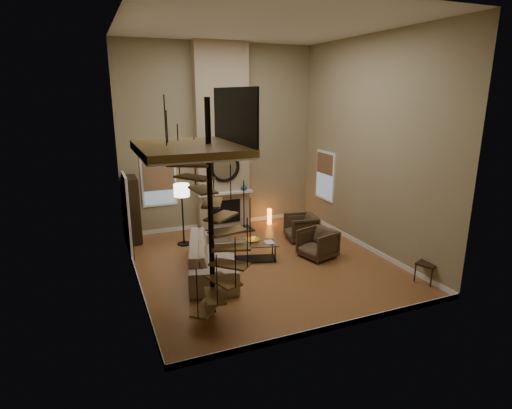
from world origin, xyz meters
name	(u,v)px	position (x,y,z in m)	size (l,w,h in m)	color
ground	(262,263)	(0.00, 0.00, -0.01)	(6.00, 6.50, 0.01)	#AD6D37
back_wall	(220,138)	(0.00, 3.25, 2.75)	(6.00, 0.02, 5.50)	#958660
front_wall	(343,179)	(0.00, -3.25, 2.75)	(6.00, 0.02, 5.50)	#958660
left_wall	(128,160)	(-3.00, 0.00, 2.75)	(0.02, 6.50, 5.50)	#958660
right_wall	(369,146)	(3.00, 0.00, 2.75)	(0.02, 6.50, 5.50)	#958660
ceiling	(263,24)	(0.00, 0.00, 5.50)	(6.00, 6.50, 0.01)	silver
baseboard_back	(222,223)	(0.00, 3.24, 0.06)	(6.00, 0.02, 0.12)	white
baseboard_front	(334,327)	(0.00, -3.24, 0.06)	(6.00, 0.02, 0.12)	white
baseboard_left	(138,281)	(-2.99, 0.00, 0.06)	(0.02, 6.50, 0.12)	white
baseboard_right	(362,244)	(2.99, 0.00, 0.06)	(0.02, 6.50, 0.12)	white
chimney_breast	(222,139)	(0.00, 3.06, 2.75)	(1.60, 0.38, 5.50)	tan
hearth	(229,231)	(0.00, 2.57, 0.02)	(1.50, 0.60, 0.04)	black
firebox	(226,212)	(0.00, 2.86, 0.55)	(0.95, 0.02, 0.72)	black
mantel	(226,193)	(0.00, 2.78, 1.15)	(1.70, 0.18, 0.06)	white
mirror_frame	(225,167)	(0.00, 2.84, 1.95)	(0.94, 0.94, 0.10)	black
mirror_disc	(225,167)	(0.00, 2.85, 1.95)	(0.80, 0.80, 0.01)	white
vase_left	(208,190)	(-0.55, 2.82, 1.30)	(0.24, 0.24, 0.25)	black
vase_right	(244,187)	(0.60, 2.82, 1.28)	(0.20, 0.20, 0.21)	#174C52
window_back	(159,180)	(-1.90, 3.22, 1.62)	(1.02, 0.06, 1.52)	white
window_right	(325,175)	(2.97, 2.00, 1.63)	(0.06, 1.02, 1.52)	white
entry_door	(128,216)	(-2.95, 1.80, 1.05)	(0.10, 1.05, 2.16)	white
loft	(195,144)	(-2.04, -1.80, 3.24)	(1.70, 2.20, 1.09)	brown
spiral_stair	(212,223)	(-1.78, -1.79, 1.78)	(1.47, 1.47, 4.06)	black
hutch	(132,209)	(-2.77, 2.77, 0.95)	(0.39, 0.82, 1.83)	black
sofa	(212,256)	(-1.29, -0.02, 0.40)	(2.70, 1.06, 0.79)	tan
armchair_near	(304,228)	(1.76, 1.09, 0.35)	(0.82, 0.84, 0.77)	#493521
armchair_far	(320,243)	(1.53, -0.18, 0.35)	(0.80, 0.83, 0.75)	#493521
coffee_table	(253,249)	(-0.13, 0.25, 0.28)	(1.34, 0.92, 0.45)	silver
bowl	(253,241)	(-0.13, 0.30, 0.50)	(0.37, 0.37, 0.09)	gold
book	(269,243)	(0.22, 0.10, 0.46)	(0.21, 0.28, 0.03)	gray
floor_lamp	(182,195)	(-1.51, 2.01, 1.41)	(0.42, 0.42, 1.73)	black
accent_lamp	(269,216)	(1.45, 2.78, 0.25)	(0.14, 0.14, 0.49)	orange
side_chair	(430,259)	(3.03, -2.36, 0.53)	(0.54, 0.53, 0.92)	black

